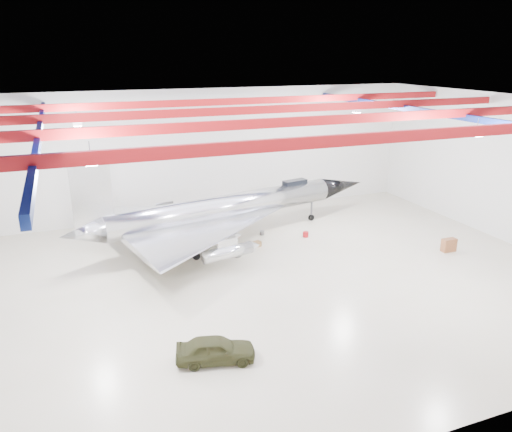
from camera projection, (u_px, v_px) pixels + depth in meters
name	position (u px, v px, depth m)	size (l,w,h in m)	color
floor	(263.00, 280.00, 31.89)	(40.00, 40.00, 0.00)	#C0B698
wall_back	(199.00, 153.00, 43.45)	(40.00, 40.00, 0.00)	silver
wall_right	(512.00, 171.00, 37.08)	(30.00, 30.00, 0.00)	silver
ceiling	(264.00, 105.00, 28.46)	(40.00, 40.00, 0.00)	#0A0F38
ceiling_structure	(264.00, 117.00, 28.67)	(39.50, 29.50, 1.08)	maroon
jet_aircraft	(225.00, 211.00, 38.10)	(26.19, 17.79, 7.20)	silver
jeep	(215.00, 350.00, 23.33)	(1.50, 3.72, 1.27)	#33351A
desk	(449.00, 245.00, 36.39)	(1.06, 0.53, 0.97)	brown
crate_ply	(205.00, 255.00, 35.48)	(0.47, 0.37, 0.33)	olive
toolbox_red	(230.00, 233.00, 39.68)	(0.48, 0.38, 0.34)	#A91016
engine_drum	(237.00, 254.00, 35.52)	(0.49, 0.49, 0.44)	#59595B
parts_bin	(257.00, 244.00, 37.39)	(0.57, 0.45, 0.40)	olive
tool_chest	(306.00, 234.00, 39.32)	(0.46, 0.46, 0.41)	#A91016
oil_barrel	(185.00, 249.00, 36.46)	(0.53, 0.42, 0.37)	olive
spares_box	(262.00, 233.00, 39.79)	(0.35, 0.35, 0.31)	#59595B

